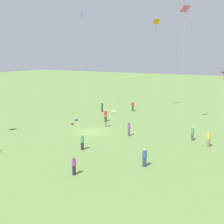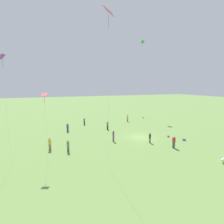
{
  "view_description": "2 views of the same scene",
  "coord_description": "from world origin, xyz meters",
  "px_view_note": "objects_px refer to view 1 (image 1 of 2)",
  "views": [
    {
      "loc": [
        34.38,
        22.89,
        10.55
      ],
      "look_at": [
        3.39,
        5.09,
        3.79
      ],
      "focal_mm": 50.0,
      "sensor_mm": 36.0,
      "label": 1
    },
    {
      "loc": [
        -26.6,
        15.99,
        9.31
      ],
      "look_at": [
        1.06,
        4.94,
        4.74
      ],
      "focal_mm": 28.0,
      "sensor_mm": 36.0,
      "label": 2
    }
  ],
  "objects_px": {
    "person_9": "(102,107)",
    "kite_2": "(185,13)",
    "person_6": "(106,121)",
    "person_1": "(208,139)",
    "person_7": "(133,106)",
    "person_5": "(192,133)",
    "picnic_bag_0": "(72,124)",
    "person_8": "(129,129)",
    "person_2": "(82,142)",
    "person_10": "(106,116)",
    "kite_4": "(156,25)",
    "person_3": "(144,158)",
    "kite_0": "(224,76)",
    "dog_0": "(114,112)",
    "kite_5": "(82,21)",
    "person_4": "(74,166)",
    "picnic_bag_1": "(76,120)"
  },
  "relations": [
    {
      "from": "person_2",
      "to": "person_8",
      "type": "relative_size",
      "value": 0.97
    },
    {
      "from": "person_6",
      "to": "person_5",
      "type": "bearing_deg",
      "value": -126.07
    },
    {
      "from": "kite_4",
      "to": "kite_5",
      "type": "distance_m",
      "value": 13.64
    },
    {
      "from": "person_7",
      "to": "dog_0",
      "type": "bearing_deg",
      "value": -103.58
    },
    {
      "from": "person_1",
      "to": "person_2",
      "type": "distance_m",
      "value": 14.32
    },
    {
      "from": "person_1",
      "to": "kite_4",
      "type": "height_order",
      "value": "kite_4"
    },
    {
      "from": "person_9",
      "to": "kite_0",
      "type": "xyz_separation_m",
      "value": [
        8.25,
        22.39,
        6.9
      ]
    },
    {
      "from": "dog_0",
      "to": "picnic_bag_0",
      "type": "bearing_deg",
      "value": -23.61
    },
    {
      "from": "dog_0",
      "to": "kite_5",
      "type": "bearing_deg",
      "value": -118.49
    },
    {
      "from": "person_7",
      "to": "person_10",
      "type": "distance_m",
      "value": 9.93
    },
    {
      "from": "person_6",
      "to": "kite_0",
      "type": "height_order",
      "value": "kite_0"
    },
    {
      "from": "person_10",
      "to": "kite_5",
      "type": "relative_size",
      "value": 0.1
    },
    {
      "from": "dog_0",
      "to": "picnic_bag_0",
      "type": "relative_size",
      "value": 2.1
    },
    {
      "from": "kite_0",
      "to": "kite_5",
      "type": "height_order",
      "value": "kite_5"
    },
    {
      "from": "person_9",
      "to": "person_8",
      "type": "bearing_deg",
      "value": -86.15
    },
    {
      "from": "kite_0",
      "to": "person_10",
      "type": "bearing_deg",
      "value": 61.72
    },
    {
      "from": "person_5",
      "to": "person_6",
      "type": "bearing_deg",
      "value": -139.37
    },
    {
      "from": "kite_2",
      "to": "kite_5",
      "type": "height_order",
      "value": "kite_5"
    },
    {
      "from": "person_10",
      "to": "kite_4",
      "type": "xyz_separation_m",
      "value": [
        -13.1,
        2.85,
        14.67
      ]
    },
    {
      "from": "person_1",
      "to": "person_3",
      "type": "height_order",
      "value": "person_1"
    },
    {
      "from": "person_5",
      "to": "person_1",
      "type": "bearing_deg",
      "value": 6.65
    },
    {
      "from": "kite_2",
      "to": "dog_0",
      "type": "bearing_deg",
      "value": -25.86
    },
    {
      "from": "person_1",
      "to": "person_5",
      "type": "bearing_deg",
      "value": -143.76
    },
    {
      "from": "person_1",
      "to": "person_9",
      "type": "height_order",
      "value": "person_1"
    },
    {
      "from": "person_1",
      "to": "kite_0",
      "type": "xyz_separation_m",
      "value": [
        -4.32,
        0.42,
        6.89
      ]
    },
    {
      "from": "person_5",
      "to": "person_6",
      "type": "height_order",
      "value": "person_5"
    },
    {
      "from": "person_6",
      "to": "person_1",
      "type": "bearing_deg",
      "value": -132.2
    },
    {
      "from": "person_6",
      "to": "person_8",
      "type": "relative_size",
      "value": 0.91
    },
    {
      "from": "person_2",
      "to": "person_10",
      "type": "relative_size",
      "value": 0.98
    },
    {
      "from": "dog_0",
      "to": "kite_0",
      "type": "bearing_deg",
      "value": 49.26
    },
    {
      "from": "person_4",
      "to": "kite_0",
      "type": "height_order",
      "value": "kite_0"
    },
    {
      "from": "person_2",
      "to": "kite_2",
      "type": "xyz_separation_m",
      "value": [
        -16.47,
        5.92,
        15.07
      ]
    },
    {
      "from": "kite_2",
      "to": "dog_0",
      "type": "height_order",
      "value": "kite_2"
    },
    {
      "from": "person_5",
      "to": "person_8",
      "type": "xyz_separation_m",
      "value": [
        2.03,
        -7.69,
        0.06
      ]
    },
    {
      "from": "kite_4",
      "to": "kite_2",
      "type": "bearing_deg",
      "value": 134.45
    },
    {
      "from": "person_9",
      "to": "kite_2",
      "type": "height_order",
      "value": "kite_2"
    },
    {
      "from": "person_4",
      "to": "kite_5",
      "type": "relative_size",
      "value": 0.09
    },
    {
      "from": "person_9",
      "to": "kite_5",
      "type": "height_order",
      "value": "kite_5"
    },
    {
      "from": "person_6",
      "to": "person_10",
      "type": "bearing_deg",
      "value": -1.38
    },
    {
      "from": "person_5",
      "to": "picnic_bag_0",
      "type": "xyz_separation_m",
      "value": [
        0.61,
        -17.86,
        -0.74
      ]
    },
    {
      "from": "person_4",
      "to": "kite_2",
      "type": "relative_size",
      "value": 0.1
    },
    {
      "from": "person_4",
      "to": "kite_0",
      "type": "relative_size",
      "value": 0.2
    },
    {
      "from": "kite_5",
      "to": "person_4",
      "type": "bearing_deg",
      "value": -114.33
    },
    {
      "from": "person_1",
      "to": "picnic_bag_0",
      "type": "relative_size",
      "value": 4.78
    },
    {
      "from": "picnic_bag_1",
      "to": "person_8",
      "type": "bearing_deg",
      "value": 70.44
    },
    {
      "from": "picnic_bag_0",
      "to": "dog_0",
      "type": "bearing_deg",
      "value": 175.38
    },
    {
      "from": "person_9",
      "to": "picnic_bag_1",
      "type": "relative_size",
      "value": 3.77
    },
    {
      "from": "person_5",
      "to": "kite_0",
      "type": "distance_m",
      "value": 7.87
    },
    {
      "from": "person_7",
      "to": "person_9",
      "type": "height_order",
      "value": "person_7"
    },
    {
      "from": "dog_0",
      "to": "kite_2",
      "type": "bearing_deg",
      "value": 55.41
    }
  ]
}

